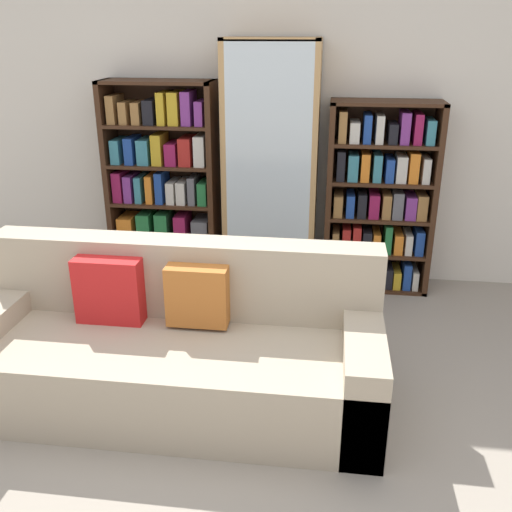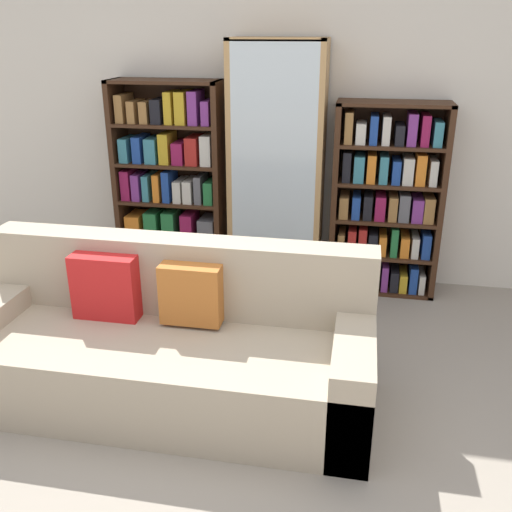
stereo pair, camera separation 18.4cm
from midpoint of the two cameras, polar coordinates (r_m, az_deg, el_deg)
ground_plane at (r=2.68m, az=-6.73°, el=-22.97°), size 16.00×16.00×0.00m
wall_back at (r=4.42m, az=2.49°, el=15.00°), size 6.74×0.06×2.70m
couch at (r=3.10m, az=-7.06°, el=-9.21°), size 2.14×0.81×0.83m
bookshelf_left at (r=4.50m, az=-7.30°, el=7.04°), size 0.84×0.32×1.53m
display_cabinet at (r=4.27m, az=3.36°, el=8.68°), size 0.68×0.36×1.82m
bookshelf_right at (r=4.32m, az=14.13°, el=5.20°), size 0.79×0.32×1.41m
wine_bottle at (r=4.12m, az=7.37°, el=-3.10°), size 0.08×0.08×0.37m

